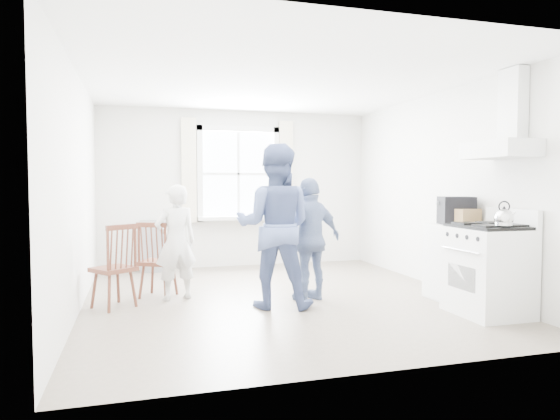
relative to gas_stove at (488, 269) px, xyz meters
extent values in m
cube|color=#796C5D|center=(-1.91, 1.35, -0.49)|extent=(4.62, 5.12, 0.02)
cube|color=silver|center=(-1.91, 3.87, 0.82)|extent=(4.62, 0.04, 2.64)
cube|color=silver|center=(-1.91, -1.17, 0.82)|extent=(4.62, 0.04, 2.64)
cube|color=silver|center=(-4.18, 1.35, 0.82)|extent=(0.04, 5.12, 2.64)
cube|color=silver|center=(0.36, 1.35, 0.82)|extent=(0.04, 5.12, 2.64)
cube|color=white|center=(-1.91, 1.35, 2.13)|extent=(4.62, 5.12, 0.02)
cube|color=white|center=(-1.91, 3.83, 1.07)|extent=(1.20, 0.02, 1.40)
cube|color=silver|center=(-1.91, 3.80, 1.81)|extent=(1.38, 0.09, 0.09)
cube|color=silver|center=(-1.91, 3.80, 0.32)|extent=(1.38, 0.09, 0.09)
cube|color=silver|center=(-2.56, 3.80, 1.07)|extent=(0.09, 0.09, 1.58)
cube|color=silver|center=(-1.27, 3.80, 1.07)|extent=(0.09, 0.09, 1.58)
cube|color=silver|center=(-1.91, 3.73, 0.34)|extent=(1.38, 0.24, 0.06)
cube|color=beige|center=(-2.73, 3.79, 1.12)|extent=(0.24, 0.05, 1.70)
cube|color=beige|center=(-1.09, 3.79, 1.12)|extent=(0.24, 0.05, 1.70)
cube|color=silver|center=(0.11, 0.00, 1.26)|extent=(0.45, 0.76, 0.18)
cube|color=silver|center=(0.26, 0.00, 1.73)|extent=(0.14, 0.30, 0.76)
cube|color=gray|center=(-3.31, 3.68, -0.08)|extent=(0.40, 0.30, 0.80)
cube|color=white|center=(-0.01, 0.00, -0.02)|extent=(0.65, 0.76, 0.92)
cube|color=black|center=(-0.01, 0.00, 0.45)|extent=(0.61, 0.72, 0.03)
cube|color=white|center=(0.29, 0.00, 0.54)|extent=(0.06, 0.76, 0.20)
cylinder|color=silver|center=(-0.35, 0.00, 0.22)|extent=(0.02, 0.61, 0.02)
sphere|color=silver|center=(-0.04, -0.26, 0.56)|extent=(0.19, 0.19, 0.19)
cylinder|color=silver|center=(-0.04, -0.26, 0.50)|extent=(0.17, 0.17, 0.04)
torus|color=black|center=(-0.04, -0.26, 0.67)|extent=(0.12, 0.05, 0.12)
cube|color=silver|center=(0.07, 0.70, -0.03)|extent=(0.50, 0.55, 0.90)
cube|color=black|center=(0.10, 0.71, 0.50)|extent=(0.45, 0.42, 0.18)
cube|color=black|center=(0.10, 0.71, 0.67)|extent=(0.45, 0.42, 0.16)
cube|color=olive|center=(0.13, 0.58, 0.51)|extent=(0.34, 0.27, 0.19)
cube|color=#4A2317|center=(-3.81, 1.41, -0.05)|extent=(0.55, 0.55, 0.05)
cube|color=#4A2317|center=(-3.71, 1.27, 0.21)|extent=(0.34, 0.27, 0.52)
cylinder|color=#4A2317|center=(-3.81, 1.41, -0.28)|extent=(0.03, 0.03, 0.41)
cube|color=#4A2317|center=(-3.31, 1.83, -0.06)|extent=(0.53, 0.52, 0.05)
cube|color=#4A2317|center=(-3.39, 1.68, 0.19)|extent=(0.36, 0.23, 0.51)
cylinder|color=#4A2317|center=(-3.31, 1.83, -0.28)|extent=(0.03, 0.03, 0.41)
imported|color=silver|center=(-3.11, 1.63, 0.20)|extent=(0.60, 0.60, 1.37)
imported|color=#4B5B8C|center=(-2.07, 0.95, 0.43)|extent=(1.14, 1.14, 1.82)
imported|color=navy|center=(-1.57, 1.15, 0.24)|extent=(1.09, 1.09, 1.46)
imported|color=#316F32|center=(-1.47, 3.71, 0.52)|extent=(0.17, 0.17, 0.30)
camera|label=1|loc=(-3.55, -4.40, 0.90)|focal=32.00mm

